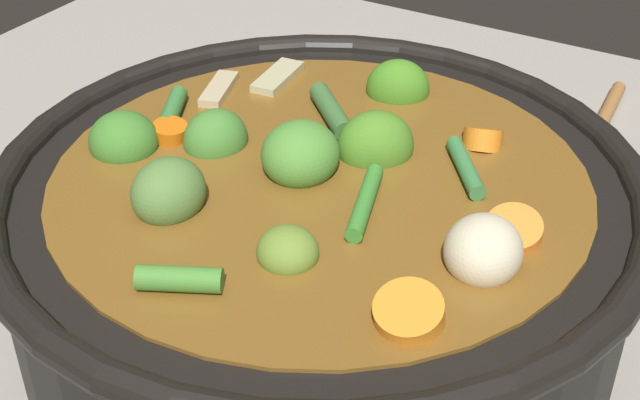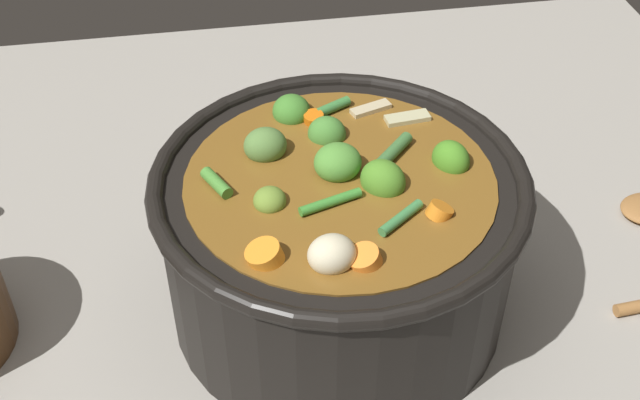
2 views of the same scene
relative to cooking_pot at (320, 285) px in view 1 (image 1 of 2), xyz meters
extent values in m
plane|color=#9E998E|center=(0.00, 0.00, -0.08)|extent=(1.10, 1.10, 0.00)
cylinder|color=black|center=(0.00, 0.00, -0.01)|extent=(0.31, 0.31, 0.15)
torus|color=black|center=(0.00, 0.00, 0.07)|extent=(0.32, 0.32, 0.02)
cylinder|color=brown|center=(0.00, 0.00, 0.00)|extent=(0.26, 0.26, 0.14)
ellipsoid|color=olive|center=(0.06, 0.02, 0.07)|extent=(0.03, 0.04, 0.02)
ellipsoid|color=#498735|center=(0.00, -0.06, 0.07)|extent=(0.04, 0.04, 0.03)
ellipsoid|color=#549739|center=(0.00, -0.01, 0.08)|extent=(0.05, 0.04, 0.03)
ellipsoid|color=#44852F|center=(0.03, -0.10, 0.07)|extent=(0.04, 0.04, 0.03)
ellipsoid|color=#508C29|center=(-0.03, 0.01, 0.07)|extent=(0.05, 0.05, 0.04)
ellipsoid|color=#4A8D25|center=(-0.10, -0.01, 0.07)|extent=(0.04, 0.05, 0.03)
ellipsoid|color=#5B8540|center=(0.06, -0.05, 0.08)|extent=(0.04, 0.04, 0.03)
cylinder|color=orange|center=(0.07, 0.08, 0.07)|extent=(0.03, 0.03, 0.02)
cylinder|color=orange|center=(0.01, -0.09, 0.07)|extent=(0.02, 0.02, 0.01)
cylinder|color=orange|center=(0.00, 0.10, 0.07)|extent=(0.03, 0.03, 0.02)
cylinder|color=orange|center=(-0.07, 0.06, 0.07)|extent=(0.03, 0.03, 0.02)
ellipsoid|color=beige|center=(0.02, 0.09, 0.08)|extent=(0.04, 0.04, 0.03)
cylinder|color=#4B8F35|center=(0.10, -0.01, 0.07)|extent=(0.03, 0.04, 0.01)
cylinder|color=#3E8F33|center=(0.01, 0.03, 0.07)|extent=(0.05, 0.02, 0.01)
cylinder|color=#3F8647|center=(-0.04, 0.06, 0.07)|extent=(0.04, 0.03, 0.01)
cylinder|color=#417439|center=(-0.05, -0.02, 0.07)|extent=(0.04, 0.04, 0.01)
cylinder|color=#3E833D|center=(-0.01, -0.10, 0.07)|extent=(0.04, 0.02, 0.01)
cube|color=#C5C191|center=(-0.08, -0.07, 0.07)|extent=(0.04, 0.02, 0.01)
cube|color=beige|center=(-0.05, -0.09, 0.07)|extent=(0.04, 0.02, 0.01)
ellipsoid|color=#A06B38|center=(-0.35, -0.07, -0.08)|extent=(0.07, 0.06, 0.01)
cylinder|color=#A06B38|center=(-0.36, 0.06, -0.08)|extent=(0.21, 0.03, 0.01)
camera|label=1|loc=(0.32, 0.19, 0.30)|focal=50.13mm
camera|label=2|loc=(0.11, 0.52, 0.50)|focal=45.67mm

